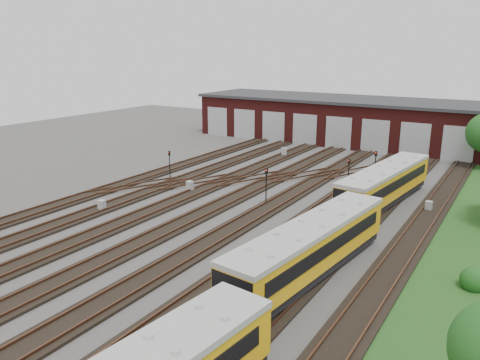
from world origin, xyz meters
The scene contains 14 objects.
ground centered at (0.00, 0.00, 0.00)m, with size 120.00×120.00×0.00m, color #454340.
track_network centered at (-0.17, 0.59, 0.11)m, with size 30.40×70.00×0.33m.
maintenance_shed centered at (-0.01, 39.97, 3.20)m, with size 51.00×12.50×6.35m.
metro_train centered at (10.00, -2.61, 1.89)m, with size 4.27×46.93×3.04m.
signal_mast_0 centered at (-11.77, 10.29, 1.87)m, with size 0.27×0.25×2.91m.
signal_mast_1 centered at (1.24, 7.83, 2.11)m, with size 0.26×0.24×3.31m.
signal_mast_2 centered at (5.21, 17.72, 1.72)m, with size 0.27×0.26×2.67m.
signal_mast_3 centered at (6.87, 21.15, 1.94)m, with size 0.26×0.24×3.02m.
relay_cabinet_0 centered at (-9.75, -0.93, 0.47)m, with size 0.57×0.47×0.95m, color #A9ACAE.
relay_cabinet_1 centered at (-6.27, 26.21, 0.54)m, with size 0.64×0.54×1.07m, color #A9ACAE.
relay_cabinet_2 centered at (-6.93, 7.50, 0.50)m, with size 0.60×0.50×1.01m, color #A9ACAE.
relay_cabinet_3 centered at (7.40, 29.71, 0.50)m, with size 0.60×0.50×1.01m, color #A9ACAE.
relay_cabinet_4 centered at (13.72, 13.58, 0.45)m, with size 0.54×0.45×0.90m, color #A9ACAE.
bush_0 centered at (18.53, 1.00, 0.77)m, with size 1.55×1.55×1.55m, color #154714.
Camera 1 is at (19.99, -26.47, 13.22)m, focal length 35.00 mm.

